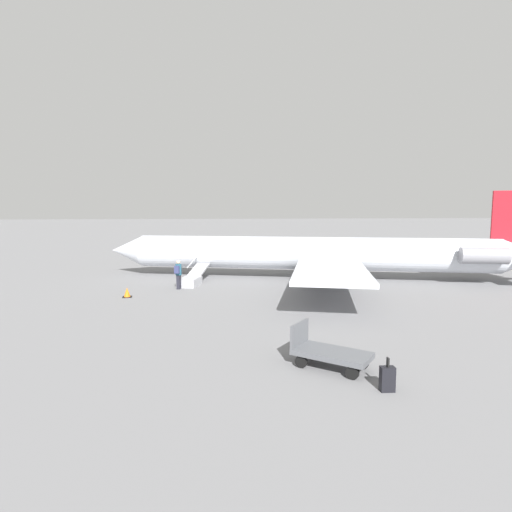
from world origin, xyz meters
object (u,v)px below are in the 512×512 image
(boarding_stairs, at_px, (192,279))
(luggage_cart, at_px, (328,352))
(airplane_main, at_px, (323,253))
(suitcase, at_px, (387,379))
(passenger, at_px, (178,272))

(boarding_stairs, bearing_deg, luggage_cart, -146.63)
(boarding_stairs, relative_size, luggage_cart, 1.76)
(airplane_main, bearing_deg, luggage_cart, 90.19)
(airplane_main, relative_size, suitcase, 32.43)
(passenger, bearing_deg, suitcase, -140.88)
(passenger, relative_size, suitcase, 1.98)
(luggage_cart, relative_size, suitcase, 2.65)
(airplane_main, xyz_separation_m, suitcase, (5.06, 16.87, -1.44))
(airplane_main, distance_m, suitcase, 17.67)
(airplane_main, xyz_separation_m, passenger, (9.82, 1.77, -0.76))
(luggage_cart, bearing_deg, airplane_main, -66.38)
(suitcase, bearing_deg, airplane_main, -106.70)
(passenger, height_order, luggage_cart, passenger)
(passenger, relative_size, luggage_cart, 0.75)
(airplane_main, height_order, luggage_cart, airplane_main)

